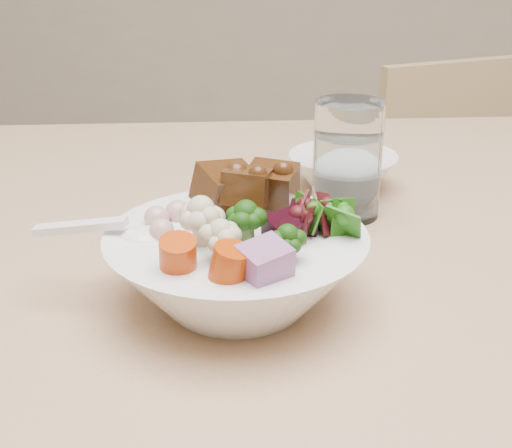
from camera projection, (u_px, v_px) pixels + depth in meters
The scene contains 6 objects.
dining_table at pixel (502, 303), 0.80m from camera, with size 1.85×1.23×0.80m.
chair_far at pixel (472, 234), 1.59m from camera, with size 0.51×0.51×0.83m.
food_bowl at pixel (239, 263), 0.62m from camera, with size 0.23×0.23×0.12m.
soup_spoon at pixel (127, 234), 0.61m from camera, with size 0.12×0.04×0.02m.
water_glass at pixel (347, 164), 0.80m from camera, with size 0.08×0.08×0.13m.
side_bowl at pixel (342, 172), 0.89m from camera, with size 0.13×0.13×0.04m, color white, non-canonical shape.
Camera 1 is at (-0.15, -0.52, 1.12)m, focal length 50.00 mm.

